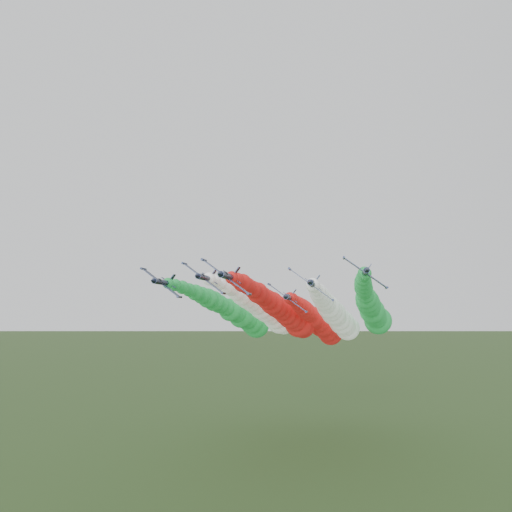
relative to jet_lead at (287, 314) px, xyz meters
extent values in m
cylinder|color=black|center=(-4.40, -54.89, 6.75)|extent=(1.58, 9.21, 1.58)
cone|color=black|center=(-4.40, -60.31, 6.75)|extent=(1.43, 1.84, 1.43)
cone|color=black|center=(-4.40, -49.87, 6.75)|extent=(1.43, 0.92, 1.43)
ellipsoid|color=black|center=(-4.16, -56.94, 7.08)|extent=(1.04, 1.92, 0.99)
cube|color=black|center=(-4.49, -55.09, 6.63)|extent=(7.97, 1.95, 5.95)
cylinder|color=black|center=(-8.44, -55.09, 9.55)|extent=(0.63, 2.66, 0.63)
cylinder|color=black|center=(-0.54, -55.09, 3.70)|extent=(0.63, 2.66, 0.63)
cube|color=black|center=(-3.70, -51.00, 7.70)|extent=(1.52, 1.54, 1.98)
cube|color=black|center=(-4.31, -51.00, 6.88)|extent=(3.19, 1.13, 2.40)
sphere|color=red|center=(-4.40, -51.31, 6.75)|extent=(2.31, 2.31, 2.31)
sphere|color=red|center=(-4.37, -46.64, 6.61)|extent=(2.79, 2.79, 2.79)
sphere|color=red|center=(-4.27, -41.98, 6.33)|extent=(3.62, 3.62, 3.62)
sphere|color=red|center=(-4.11, -37.31, 5.95)|extent=(3.48, 3.48, 3.48)
sphere|color=red|center=(-3.88, -32.64, 5.49)|extent=(3.79, 3.79, 3.79)
sphere|color=red|center=(-3.58, -27.98, 4.94)|extent=(4.70, 4.70, 4.70)
sphere|color=red|center=(-3.22, -23.31, 4.33)|extent=(4.49, 4.49, 4.49)
sphere|color=red|center=(-2.79, -18.65, 3.65)|extent=(4.88, 4.88, 4.88)
sphere|color=red|center=(-2.30, -13.98, 2.91)|extent=(5.73, 5.73, 5.73)
sphere|color=red|center=(-1.74, -9.32, 2.12)|extent=(5.81, 5.81, 5.81)
sphere|color=red|center=(-1.12, -4.65, 1.26)|extent=(5.71, 5.71, 5.71)
sphere|color=red|center=(-0.43, 0.01, 0.36)|extent=(6.34, 6.34, 6.34)
sphere|color=red|center=(0.32, 4.68, -0.59)|extent=(6.86, 6.86, 6.86)
sphere|color=red|center=(1.14, 9.34, -1.60)|extent=(6.85, 6.85, 6.85)
sphere|color=red|center=(2.03, 14.01, -2.65)|extent=(8.55, 8.55, 8.55)
sphere|color=red|center=(2.98, 18.67, -3.75)|extent=(7.32, 7.32, 7.32)
cylinder|color=black|center=(-11.59, -43.28, 7.36)|extent=(1.58, 9.21, 1.58)
cone|color=black|center=(-11.59, -48.71, 7.36)|extent=(1.43, 1.84, 1.43)
cone|color=black|center=(-11.59, -38.27, 7.36)|extent=(1.43, 0.92, 1.43)
ellipsoid|color=black|center=(-11.34, -45.33, 7.69)|extent=(1.04, 1.92, 0.99)
cube|color=black|center=(-11.68, -43.49, 7.23)|extent=(7.97, 1.95, 5.95)
cylinder|color=black|center=(-15.63, -43.49, 10.16)|extent=(0.63, 2.66, 0.63)
cylinder|color=black|center=(-7.73, -43.49, 4.31)|extent=(0.63, 2.66, 0.63)
cube|color=black|center=(-10.88, -39.39, 8.30)|extent=(1.52, 1.54, 1.98)
cube|color=black|center=(-11.49, -39.39, 7.48)|extent=(3.19, 1.13, 2.40)
sphere|color=white|center=(-11.59, -39.70, 7.36)|extent=(2.65, 2.65, 2.65)
sphere|color=white|center=(-11.55, -35.03, 7.22)|extent=(2.76, 2.76, 2.76)
sphere|color=white|center=(-11.45, -30.37, 6.94)|extent=(2.80, 2.80, 2.80)
sphere|color=white|center=(-11.29, -25.70, 6.56)|extent=(3.90, 3.90, 3.90)
sphere|color=white|center=(-11.06, -21.04, 6.09)|extent=(3.39, 3.39, 3.39)
sphere|color=white|center=(-10.77, -16.37, 5.55)|extent=(4.27, 4.27, 4.27)
sphere|color=white|center=(-10.41, -11.71, 4.93)|extent=(5.15, 5.15, 5.15)
sphere|color=white|center=(-9.98, -7.04, 4.26)|extent=(5.47, 5.47, 5.47)
sphere|color=white|center=(-9.49, -2.38, 3.52)|extent=(5.57, 5.57, 5.57)
sphere|color=white|center=(-8.93, 2.29, 2.72)|extent=(5.77, 5.77, 5.77)
sphere|color=white|center=(-8.31, 6.95, 1.87)|extent=(6.57, 6.57, 6.57)
sphere|color=white|center=(-7.62, 11.62, 0.97)|extent=(6.69, 6.69, 6.69)
sphere|color=white|center=(-6.86, 16.28, 0.01)|extent=(6.62, 6.62, 6.62)
sphere|color=white|center=(-6.04, 20.95, -0.99)|extent=(7.60, 7.60, 7.60)
sphere|color=white|center=(-5.16, 25.61, -2.04)|extent=(8.65, 8.65, 8.65)
sphere|color=white|center=(-4.21, 30.28, -3.14)|extent=(7.27, 7.27, 7.27)
cylinder|color=black|center=(9.34, -44.65, 5.90)|extent=(1.58, 9.21, 1.58)
cone|color=black|center=(9.34, -50.07, 5.90)|extent=(1.43, 1.84, 1.43)
cone|color=black|center=(9.34, -39.63, 5.90)|extent=(1.43, 0.92, 1.43)
ellipsoid|color=black|center=(9.58, -46.69, 6.22)|extent=(1.04, 1.92, 0.99)
cube|color=black|center=(9.25, -44.85, 5.77)|extent=(7.97, 1.95, 5.95)
cylinder|color=black|center=(5.30, -44.85, 8.70)|extent=(0.63, 2.66, 0.63)
cylinder|color=black|center=(13.20, -44.85, 2.85)|extent=(0.63, 2.66, 0.63)
cube|color=black|center=(10.04, -40.76, 6.84)|extent=(1.52, 1.54, 1.98)
cube|color=black|center=(9.43, -40.76, 6.02)|extent=(3.19, 1.13, 2.40)
sphere|color=white|center=(9.34, -41.06, 5.90)|extent=(2.69, 2.69, 2.69)
sphere|color=white|center=(9.37, -36.40, 5.76)|extent=(2.72, 2.72, 2.72)
sphere|color=white|center=(9.47, -31.73, 5.48)|extent=(3.12, 3.12, 3.12)
sphere|color=white|center=(9.63, -27.07, 5.10)|extent=(3.81, 3.81, 3.81)
sphere|color=white|center=(9.86, -22.40, 4.63)|extent=(4.24, 4.24, 4.24)
sphere|color=white|center=(10.16, -17.74, 4.08)|extent=(4.59, 4.59, 4.59)
sphere|color=white|center=(10.52, -13.07, 3.47)|extent=(5.03, 5.03, 5.03)
sphere|color=white|center=(10.94, -8.41, 2.79)|extent=(5.08, 5.08, 5.08)
sphere|color=white|center=(11.44, -3.74, 2.06)|extent=(6.07, 6.07, 6.07)
sphere|color=white|center=(11.99, 0.92, 1.26)|extent=(6.30, 6.30, 6.30)
sphere|color=white|center=(12.62, 5.59, 0.41)|extent=(6.80, 6.80, 6.80)
sphere|color=white|center=(13.31, 10.25, -0.50)|extent=(6.10, 6.10, 6.10)
sphere|color=white|center=(14.06, 14.92, -1.45)|extent=(6.82, 6.82, 6.82)
sphere|color=white|center=(14.88, 19.58, -2.46)|extent=(7.55, 7.55, 7.55)
sphere|color=white|center=(15.76, 24.25, -3.51)|extent=(7.03, 7.03, 7.03)
sphere|color=white|center=(16.72, 28.91, -4.60)|extent=(7.78, 7.78, 7.78)
cylinder|color=black|center=(-21.66, -39.41, 6.79)|extent=(1.58, 9.21, 1.58)
cone|color=black|center=(-21.66, -44.83, 6.79)|extent=(1.43, 1.84, 1.43)
cone|color=black|center=(-21.66, -34.39, 6.79)|extent=(1.43, 0.92, 1.43)
ellipsoid|color=black|center=(-21.42, -41.46, 7.12)|extent=(1.04, 1.92, 0.99)
cube|color=black|center=(-21.75, -39.61, 6.67)|extent=(7.97, 1.95, 5.95)
cylinder|color=black|center=(-25.70, -39.61, 9.59)|extent=(0.63, 2.66, 0.63)
cylinder|color=black|center=(-17.80, -39.61, 3.74)|extent=(0.63, 2.66, 0.63)
cube|color=black|center=(-20.96, -35.52, 7.74)|extent=(1.52, 1.54, 1.98)
cube|color=black|center=(-21.57, -35.52, 6.92)|extent=(3.19, 1.13, 2.40)
sphere|color=#1C933B|center=(-21.66, -35.83, 6.79)|extent=(2.37, 2.37, 2.37)
sphere|color=#1C933B|center=(-21.63, -31.16, 6.65)|extent=(2.76, 2.76, 2.76)
sphere|color=#1C933B|center=(-21.53, -26.49, 6.37)|extent=(3.17, 3.17, 3.17)
sphere|color=#1C933B|center=(-21.37, -21.83, 5.99)|extent=(3.26, 3.26, 3.26)
sphere|color=#1C933B|center=(-21.14, -17.16, 5.53)|extent=(4.03, 4.03, 4.03)
sphere|color=#1C933B|center=(-20.84, -12.50, 4.98)|extent=(4.44, 4.44, 4.44)
sphere|color=#1C933B|center=(-20.48, -7.83, 4.37)|extent=(5.24, 5.24, 5.24)
sphere|color=#1C933B|center=(-20.06, -3.17, 3.69)|extent=(5.54, 5.54, 5.54)
sphere|color=#1C933B|center=(-19.56, 1.50, 2.95)|extent=(5.27, 5.27, 5.27)
sphere|color=#1C933B|center=(-19.01, 6.16, 2.16)|extent=(5.18, 5.18, 5.18)
sphere|color=#1C933B|center=(-18.38, 10.83, 1.30)|extent=(6.88, 6.88, 6.88)
sphere|color=#1C933B|center=(-17.69, 15.49, 0.40)|extent=(6.17, 6.17, 6.17)
sphere|color=#1C933B|center=(-16.94, 20.16, -0.55)|extent=(7.69, 7.69, 7.69)
sphere|color=#1C933B|center=(-16.12, 24.82, -1.56)|extent=(6.99, 6.99, 6.99)
sphere|color=#1C933B|center=(-15.24, 29.49, -2.61)|extent=(7.91, 7.91, 7.91)
sphere|color=#1C933B|center=(-14.28, 34.15, -3.71)|extent=(9.04, 9.04, 9.04)
cylinder|color=black|center=(19.40, -39.86, 8.32)|extent=(1.58, 9.21, 1.58)
cone|color=black|center=(19.40, -45.29, 8.32)|extent=(1.43, 1.84, 1.43)
cone|color=black|center=(19.40, -34.84, 8.32)|extent=(1.43, 0.92, 1.43)
ellipsoid|color=black|center=(19.65, -41.91, 8.65)|extent=(1.04, 1.92, 0.99)
cube|color=black|center=(19.31, -40.07, 8.20)|extent=(7.97, 1.95, 5.95)
cylinder|color=black|center=(15.36, -40.07, 11.12)|extent=(0.63, 2.66, 0.63)
cylinder|color=black|center=(23.26, -40.07, 5.27)|extent=(0.63, 2.66, 0.63)
cube|color=black|center=(20.10, -35.97, 9.27)|extent=(1.52, 1.54, 1.98)
cube|color=black|center=(19.49, -35.97, 8.44)|extent=(3.19, 1.13, 2.40)
sphere|color=#1C933B|center=(19.40, -36.28, 8.32)|extent=(2.76, 2.76, 2.76)
sphere|color=#1C933B|center=(19.43, -31.61, 8.18)|extent=(2.74, 2.74, 2.74)
sphere|color=#1C933B|center=(19.53, -26.95, 7.90)|extent=(3.35, 3.35, 3.35)
sphere|color=#1C933B|center=(19.70, -22.28, 7.52)|extent=(3.89, 3.89, 3.89)
sphere|color=#1C933B|center=(19.93, -17.62, 7.05)|extent=(4.22, 4.22, 4.22)
sphere|color=#1C933B|center=(20.22, -12.95, 6.51)|extent=(4.51, 4.51, 4.51)
sphere|color=#1C933B|center=(20.58, -8.29, 5.90)|extent=(4.15, 4.15, 4.15)
sphere|color=#1C933B|center=(21.01, -3.62, 5.22)|extent=(4.56, 4.56, 4.56)
sphere|color=#1C933B|center=(21.50, 1.04, 4.48)|extent=(5.92, 5.92, 5.92)
sphere|color=#1C933B|center=(22.06, 5.71, 3.68)|extent=(6.60, 6.60, 6.60)
sphere|color=#1C933B|center=(22.68, 10.37, 2.83)|extent=(6.77, 6.77, 6.77)
sphere|color=#1C933B|center=(23.37, 15.04, 1.93)|extent=(5.89, 5.89, 5.89)
sphere|color=#1C933B|center=(24.12, 19.70, 0.97)|extent=(7.67, 7.67, 7.67)
sphere|color=#1C933B|center=(24.94, 24.37, -0.03)|extent=(7.48, 7.48, 7.48)
sphere|color=#1C933B|center=(25.83, 29.04, -1.08)|extent=(7.09, 7.09, 7.09)
sphere|color=#1C933B|center=(26.78, 33.70, -2.18)|extent=(9.11, 9.11, 9.11)
cylinder|color=black|center=(3.56, -31.19, 3.79)|extent=(1.58, 9.21, 1.58)
cone|color=black|center=(3.56, -36.61, 3.79)|extent=(1.43, 1.84, 1.43)
cone|color=black|center=(3.56, -26.17, 3.79)|extent=(1.43, 0.92, 1.43)
ellipsoid|color=black|center=(3.80, -33.24, 4.12)|extent=(1.04, 1.92, 0.99)
cube|color=black|center=(3.47, -31.39, 3.67)|extent=(7.97, 1.95, 5.95)
cylinder|color=black|center=(-0.48, -31.39, 6.59)|extent=(0.63, 2.66, 0.63)
cylinder|color=black|center=(7.42, -31.39, 0.75)|extent=(0.63, 2.66, 0.63)
cube|color=black|center=(4.26, -27.30, 4.74)|extent=(1.52, 1.54, 1.98)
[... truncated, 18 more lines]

